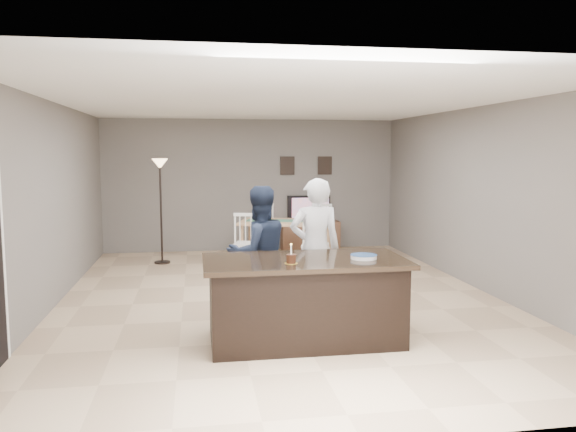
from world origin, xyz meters
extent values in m
plane|color=tan|center=(0.00, 0.00, 0.00)|extent=(8.00, 8.00, 0.00)
plane|color=slate|center=(0.00, 4.00, 1.35)|extent=(6.00, 0.00, 6.00)
plane|color=slate|center=(0.00, -4.00, 1.35)|extent=(6.00, 0.00, 6.00)
plane|color=slate|center=(-3.00, 0.00, 1.35)|extent=(0.00, 8.00, 8.00)
plane|color=slate|center=(3.00, 0.00, 1.35)|extent=(0.00, 8.00, 8.00)
plane|color=white|center=(0.00, 0.00, 2.70)|extent=(8.00, 8.00, 0.00)
cube|color=black|center=(0.00, -1.80, 0.42)|extent=(2.00, 1.00, 0.85)
cube|color=black|center=(0.00, -1.80, 0.88)|extent=(2.15, 1.10, 0.05)
cube|color=brown|center=(1.20, 3.77, 0.30)|extent=(1.20, 0.40, 0.60)
imported|color=black|center=(1.20, 3.84, 0.86)|extent=(0.91, 0.12, 0.53)
plane|color=#F3551B|center=(1.20, 3.76, 0.87)|extent=(0.78, 0.00, 0.78)
cube|color=black|center=(0.75, 3.98, 1.75)|extent=(0.30, 0.02, 0.38)
cube|color=black|center=(1.55, 3.98, 1.75)|extent=(0.30, 0.02, 0.38)
imported|color=silver|center=(0.29, -0.98, 0.86)|extent=(0.63, 0.42, 1.72)
imported|color=#182136|center=(-0.40, -0.94, 0.82)|extent=(0.93, 0.81, 1.63)
cylinder|color=yellow|center=(-0.19, -2.03, 0.90)|extent=(0.13, 0.13, 0.00)
cylinder|color=#3E1C10|center=(-0.19, -2.03, 0.95)|extent=(0.10, 0.10, 0.09)
cylinder|color=white|center=(-0.19, -2.03, 1.04)|extent=(0.02, 0.02, 0.10)
sphere|color=#FFBF4C|center=(-0.19, -2.03, 1.10)|extent=(0.02, 0.02, 0.02)
cylinder|color=white|center=(0.62, -1.90, 0.91)|extent=(0.28, 0.28, 0.01)
cylinder|color=white|center=(0.62, -1.90, 0.92)|extent=(0.28, 0.28, 0.01)
cylinder|color=white|center=(0.62, -1.90, 0.93)|extent=(0.28, 0.28, 0.01)
cylinder|color=#2C4F86|center=(0.62, -1.90, 0.94)|extent=(0.28, 0.28, 0.00)
cube|color=tan|center=(0.48, 2.40, 0.77)|extent=(1.88, 1.38, 0.04)
cylinder|color=tan|center=(-0.35, 2.24, 0.37)|extent=(0.06, 0.06, 0.74)
cylinder|color=tan|center=(1.32, 2.56, 0.37)|extent=(0.06, 0.06, 0.74)
cube|color=#43795F|center=(0.48, 2.40, 0.79)|extent=(1.51, 0.77, 0.01)
cube|color=silver|center=(-0.28, 1.86, 0.47)|extent=(0.54, 0.53, 0.04)
cylinder|color=silver|center=(-0.50, 1.75, 0.23)|extent=(0.03, 0.03, 0.45)
cylinder|color=silver|center=(-0.06, 1.97, 0.23)|extent=(0.03, 0.03, 0.45)
cube|color=silver|center=(-0.33, 1.68, 1.00)|extent=(0.39, 0.14, 0.05)
cube|color=silver|center=(0.83, 1.53, 0.47)|extent=(0.54, 0.53, 0.04)
cylinder|color=silver|center=(0.61, 1.42, 0.23)|extent=(0.03, 0.03, 0.45)
cylinder|color=silver|center=(1.05, 1.64, 0.23)|extent=(0.03, 0.03, 0.45)
cube|color=silver|center=(0.78, 1.35, 1.00)|extent=(0.39, 0.14, 0.05)
cube|color=silver|center=(0.14, 3.27, 0.47)|extent=(0.54, 0.53, 0.04)
cylinder|color=silver|center=(0.36, 3.38, 0.23)|extent=(0.03, 0.03, 0.45)
cylinder|color=silver|center=(-0.08, 3.16, 0.23)|extent=(0.03, 0.03, 0.45)
cube|color=silver|center=(0.19, 3.45, 1.00)|extent=(0.39, 0.14, 0.05)
cube|color=silver|center=(1.24, 2.94, 0.47)|extent=(0.54, 0.53, 0.04)
cylinder|color=silver|center=(1.46, 3.05, 0.23)|extent=(0.03, 0.03, 0.45)
cylinder|color=silver|center=(1.03, 2.83, 0.23)|extent=(0.03, 0.03, 0.45)
cube|color=silver|center=(1.30, 3.12, 1.00)|extent=(0.39, 0.14, 0.05)
cylinder|color=black|center=(-1.77, 2.82, 0.02)|extent=(0.29, 0.29, 0.03)
cylinder|color=black|center=(-1.77, 2.82, 0.90)|extent=(0.04, 0.04, 1.76)
cone|color=#FFCD8C|center=(-1.77, 2.82, 1.82)|extent=(0.29, 0.29, 0.18)
camera|label=1|loc=(-1.12, -7.57, 2.03)|focal=35.00mm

